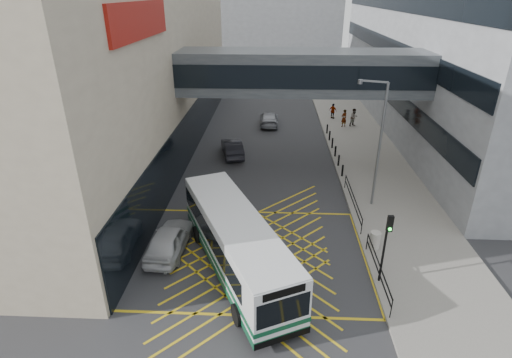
# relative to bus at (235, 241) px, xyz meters

# --- Properties ---
(ground) EXTENTS (120.00, 120.00, 0.00)m
(ground) POSITION_rel_bus_xyz_m (0.78, 1.18, -1.62)
(ground) COLOR #333335
(building_whsmith) EXTENTS (24.17, 42.00, 16.00)m
(building_whsmith) POSITION_rel_bus_xyz_m (-17.20, 17.18, 6.37)
(building_whsmith) COLOR tan
(building_whsmith) RESTS_ON ground
(building_far) EXTENTS (28.00, 16.00, 18.00)m
(building_far) POSITION_rel_bus_xyz_m (-1.22, 61.18, 7.38)
(building_far) COLOR gray
(building_far) RESTS_ON ground
(skybridge) EXTENTS (20.00, 4.10, 3.00)m
(skybridge) POSITION_rel_bus_xyz_m (3.78, 13.18, 5.88)
(skybridge) COLOR #42474C
(skybridge) RESTS_ON ground
(pavement) EXTENTS (6.00, 54.00, 0.16)m
(pavement) POSITION_rel_bus_xyz_m (9.78, 16.18, -1.54)
(pavement) COLOR gray
(pavement) RESTS_ON ground
(box_junction) EXTENTS (12.00, 9.00, 0.01)m
(box_junction) POSITION_rel_bus_xyz_m (0.78, 1.18, -1.62)
(box_junction) COLOR gold
(box_junction) RESTS_ON ground
(bus) EXTENTS (6.78, 10.83, 3.03)m
(bus) POSITION_rel_bus_xyz_m (0.00, 0.00, 0.00)
(bus) COLOR silver
(bus) RESTS_ON ground
(car_white) EXTENTS (2.29, 4.93, 1.53)m
(car_white) POSITION_rel_bus_xyz_m (-3.72, 1.25, -0.86)
(car_white) COLOR silver
(car_white) RESTS_ON ground
(car_dark) EXTENTS (2.78, 4.84, 1.42)m
(car_dark) POSITION_rel_bus_xyz_m (-1.72, 15.33, -0.91)
(car_dark) COLOR black
(car_dark) RESTS_ON ground
(car_silver) EXTENTS (2.02, 4.63, 1.43)m
(car_silver) POSITION_rel_bus_xyz_m (1.28, 24.18, -0.91)
(car_silver) COLOR #9B9CA3
(car_silver) RESTS_ON ground
(traffic_light) EXTENTS (0.27, 0.43, 3.73)m
(traffic_light) POSITION_rel_bus_xyz_m (7.04, -0.98, 0.97)
(traffic_light) COLOR black
(traffic_light) RESTS_ON pavement
(street_lamp) EXTENTS (1.78, 0.78, 7.99)m
(street_lamp) POSITION_rel_bus_xyz_m (8.16, 6.94, 3.09)
(street_lamp) COLOR slate
(street_lamp) RESTS_ON pavement
(litter_bin) EXTENTS (0.56, 0.56, 0.97)m
(litter_bin) POSITION_rel_bus_xyz_m (7.39, 1.88, -0.98)
(litter_bin) COLOR #ADA89E
(litter_bin) RESTS_ON pavement
(kerb_railings) EXTENTS (0.05, 12.54, 1.00)m
(kerb_railings) POSITION_rel_bus_xyz_m (6.93, 2.96, -0.74)
(kerb_railings) COLOR black
(kerb_railings) RESTS_ON pavement
(bollards) EXTENTS (0.14, 10.14, 0.90)m
(bollards) POSITION_rel_bus_xyz_m (7.03, 16.18, -1.01)
(bollards) COLOR black
(bollards) RESTS_ON pavement
(pedestrian_a) EXTENTS (0.87, 0.81, 1.79)m
(pedestrian_a) POSITION_rel_bus_xyz_m (8.96, 23.42, -0.57)
(pedestrian_a) COLOR gray
(pedestrian_a) RESTS_ON pavement
(pedestrian_b) EXTENTS (1.02, 0.91, 1.81)m
(pedestrian_b) POSITION_rel_bus_xyz_m (10.04, 23.71, -0.56)
(pedestrian_b) COLOR gray
(pedestrian_b) RESTS_ON pavement
(pedestrian_c) EXTENTS (1.04, 0.97, 1.64)m
(pedestrian_c) POSITION_rel_bus_xyz_m (8.22, 26.29, -0.64)
(pedestrian_c) COLOR gray
(pedestrian_c) RESTS_ON pavement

